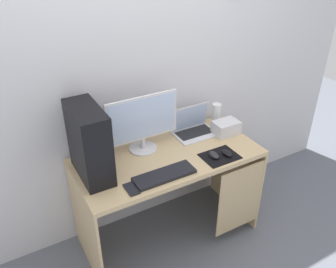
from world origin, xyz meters
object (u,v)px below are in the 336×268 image
monitor (142,123)px  speaker (216,114)px  pc_tower (89,143)px  projector (226,128)px  mouse_right (227,153)px  laptop (193,128)px  mouse_left (214,155)px  keyboard (164,175)px  cell_phone (132,189)px

monitor → speaker: bearing=4.0°
pc_tower → projector: pc_tower is taller
speaker → mouse_right: 0.47m
pc_tower → laptop: (0.87, 0.12, -0.20)m
mouse_left → laptop: bearing=80.3°
keyboard → mouse_left: size_ratio=4.38×
keyboard → pc_tower: bearing=146.8°
mouse_right → cell_phone: mouse_right is taller
laptop → speaker: 0.24m
pc_tower → projector: size_ratio=2.43×
monitor → speaker: 0.70m
mouse_left → keyboard: bearing=-177.2°
pc_tower → speaker: 1.13m
speaker → keyboard: speaker is taller
monitor → keyboard: 0.42m
keyboard → mouse_right: mouse_right is taller
monitor → mouse_right: monitor is taller
keyboard → mouse_right: 0.51m
pc_tower → speaker: bearing=7.7°
projector → mouse_right: size_ratio=2.08×
monitor → mouse_right: bearing=-37.2°
projector → keyboard: projector is taller
projector → mouse_left: size_ratio=2.08×
monitor → speaker: size_ratio=2.92×
projector → keyboard: size_ratio=0.48×
projector → keyboard: 0.74m
projector → pc_tower: bearing=179.5°
monitor → cell_phone: 0.51m
monitor → mouse_left: 0.56m
keyboard → cell_phone: 0.24m
keyboard → cell_phone: keyboard is taller
laptop → projector: size_ratio=1.65×
monitor → cell_phone: bearing=-125.3°
cell_phone → laptop: bearing=29.1°
pc_tower → mouse_left: (0.81, -0.24, -0.22)m
monitor → cell_phone: size_ratio=4.17×
speaker → mouse_right: speaker is taller
cell_phone → pc_tower: bearing=119.2°
laptop → projector: bearing=-31.7°
laptop → cell_phone: bearing=-150.9°
keyboard → laptop: bearing=39.0°
pc_tower → monitor: 0.44m
mouse_left → mouse_right: bearing=-14.7°
monitor → projector: monitor is taller
pc_tower → keyboard: 0.53m
laptop → keyboard: (-0.48, -0.39, -0.03)m
projector → cell_phone: size_ratio=1.54×
laptop → projector: (0.22, -0.13, 0.01)m
mouse_left → cell_phone: 0.66m
speaker → projector: bearing=-97.1°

